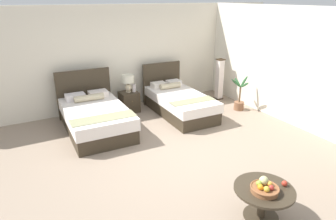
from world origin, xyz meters
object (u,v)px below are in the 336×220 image
at_px(nightstand, 129,102).
at_px(potted_palm, 239,100).
at_px(vase, 134,88).
at_px(bed_near_window, 95,117).
at_px(floor_lamp_corner, 219,79).
at_px(fruit_bowl, 265,188).
at_px(bed_near_corner, 179,102).
at_px(table_lamp, 128,81).
at_px(loose_apple, 285,183).
at_px(coffee_table, 263,196).

distance_m(nightstand, potted_palm, 2.97).
bearing_deg(potted_palm, vase, 153.35).
xyz_separation_m(bed_near_window, floor_lamp_corner, (3.87, 0.47, 0.28)).
distance_m(bed_near_window, fruit_bowl, 4.18).
relative_size(bed_near_corner, table_lamp, 4.95).
bearing_deg(fruit_bowl, table_lamp, 90.67).
bearing_deg(table_lamp, floor_lamp_corner, -6.57).
bearing_deg(bed_near_corner, potted_palm, -19.17).
height_order(nightstand, fruit_bowl, fruit_bowl).
bearing_deg(vase, floor_lamp_corner, -5.62).
bearing_deg(nightstand, fruit_bowl, -89.33).
bearing_deg(loose_apple, potted_palm, 57.04).
bearing_deg(coffee_table, bed_near_corner, 76.13).
xyz_separation_m(bed_near_corner, floor_lamp_corner, (1.66, 0.46, 0.29)).
distance_m(bed_near_window, floor_lamp_corner, 3.91).
distance_m(bed_near_corner, vase, 1.24).
distance_m(bed_near_window, bed_near_corner, 2.21).
bearing_deg(nightstand, bed_near_window, -145.80).
height_order(vase, loose_apple, vase).
bearing_deg(bed_near_window, loose_apple, -69.48).
distance_m(bed_near_corner, coffee_table, 4.08).
height_order(bed_near_window, potted_palm, bed_near_window).
distance_m(nightstand, loose_apple, 4.83).
height_order(bed_near_window, bed_near_corner, bed_near_window).
distance_m(bed_near_corner, fruit_bowl, 4.15).
bearing_deg(fruit_bowl, bed_near_corner, 75.54).
xyz_separation_m(table_lamp, vase, (0.14, -0.06, -0.20)).
distance_m(nightstand, floor_lamp_corner, 2.78).
height_order(bed_near_corner, nightstand, bed_near_corner).
bearing_deg(bed_near_window, potted_palm, -8.18).
bearing_deg(vase, loose_apple, -86.96).
xyz_separation_m(table_lamp, loose_apple, (0.39, -4.83, -0.33)).
bearing_deg(bed_near_corner, floor_lamp_corner, 15.60).
xyz_separation_m(nightstand, loose_apple, (0.39, -4.81, 0.24)).
relative_size(nightstand, coffee_table, 0.66).
distance_m(nightstand, vase, 0.40).
relative_size(nightstand, table_lamp, 1.19).
bearing_deg(floor_lamp_corner, potted_palm, -94.79).
height_order(nightstand, loose_apple, loose_apple).
bearing_deg(loose_apple, nightstand, 94.67).
xyz_separation_m(nightstand, fruit_bowl, (0.06, -4.77, 0.26)).
height_order(coffee_table, floor_lamp_corner, floor_lamp_corner).
bearing_deg(floor_lamp_corner, coffee_table, -120.79).
height_order(bed_near_window, fruit_bowl, bed_near_window).
height_order(nightstand, vase, vase).
height_order(bed_near_window, nightstand, bed_near_window).
xyz_separation_m(bed_near_window, potted_palm, (3.78, -0.54, -0.05)).
distance_m(table_lamp, fruit_bowl, 4.80).
distance_m(bed_near_window, vase, 1.49).
height_order(loose_apple, floor_lamp_corner, floor_lamp_corner).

